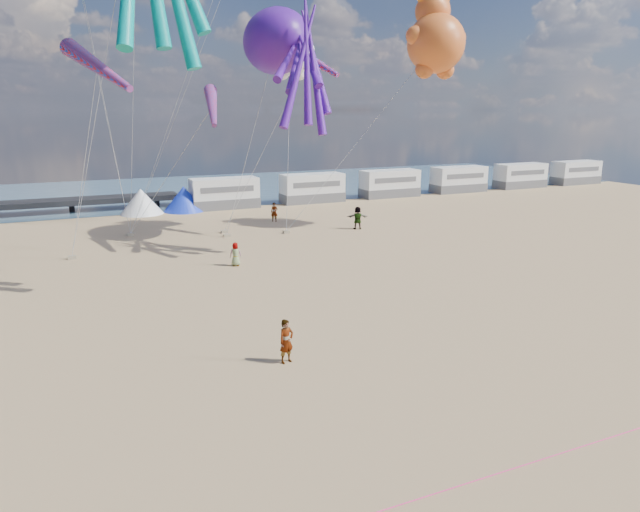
{
  "coord_description": "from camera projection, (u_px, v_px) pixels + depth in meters",
  "views": [
    {
      "loc": [
        -8.32,
        -15.27,
        9.51
      ],
      "look_at": [
        1.19,
        6.0,
        3.53
      ],
      "focal_mm": 32.0,
      "sensor_mm": 36.0,
      "label": 1
    }
  ],
  "objects": [
    {
      "name": "sandbag_b",
      "position": [
        227.0,
        235.0,
        44.01
      ],
      "size": [
        0.5,
        0.35,
        0.22
      ],
      "primitive_type": "cube",
      "color": "gray",
      "rests_on": "ground"
    },
    {
      "name": "sandbag_e",
      "position": [
        131.0,
        234.0,
        44.38
      ],
      "size": [
        0.5,
        0.35,
        0.22
      ],
      "primitive_type": "cube",
      "color": "gray",
      "rests_on": "ground"
    },
    {
      "name": "beachgoer_6",
      "position": [
        236.0,
        254.0,
        35.66
      ],
      "size": [
        0.62,
        0.49,
        1.5
      ],
      "primitive_type": "imported",
      "rotation": [
        0.0,
        0.0,
        2.87
      ],
      "color": "#7F6659",
      "rests_on": "ground"
    },
    {
      "name": "motorhome_4",
      "position": [
        520.0,
        176.0,
        71.55
      ],
      "size": [
        6.6,
        2.5,
        3.0
      ],
      "primitive_type": "cube",
      "color": "silver",
      "rests_on": "ground"
    },
    {
      "name": "kite_panda",
      "position": [
        291.0,
        54.0,
        43.48
      ],
      "size": [
        4.63,
        4.44,
        5.68
      ],
      "primitive_type": null,
      "rotation": [
        0.0,
        0.0,
        -0.18
      ],
      "color": "white"
    },
    {
      "name": "kite_teddy_orange",
      "position": [
        436.0,
        43.0,
        43.59
      ],
      "size": [
        6.8,
        6.6,
        7.62
      ],
      "primitive_type": null,
      "rotation": [
        0.0,
        0.0,
        0.34
      ],
      "color": "orange"
    },
    {
      "name": "motorhome_1",
      "position": [
        312.0,
        188.0,
        60.28
      ],
      "size": [
        6.6,
        2.5,
        3.0
      ],
      "primitive_type": "cube",
      "color": "silver",
      "rests_on": "ground"
    },
    {
      "name": "motorhome_0",
      "position": [
        224.0,
        193.0,
        56.52
      ],
      "size": [
        6.6,
        2.5,
        3.0
      ],
      "primitive_type": "cube",
      "color": "silver",
      "rests_on": "ground"
    },
    {
      "name": "windsock_right",
      "position": [
        212.0,
        107.0,
        37.64
      ],
      "size": [
        1.86,
        4.94,
        4.86
      ],
      "primitive_type": null,
      "rotation": [
        0.0,
        0.0,
        -0.2
      ],
      "color": "red"
    },
    {
      "name": "sandbag_a",
      "position": [
        72.0,
        257.0,
        37.43
      ],
      "size": [
        0.5,
        0.35,
        0.22
      ],
      "primitive_type": "cube",
      "color": "gray",
      "rests_on": "ground"
    },
    {
      "name": "rope_line",
      "position": [
        452.0,
        488.0,
        14.73
      ],
      "size": [
        34.0,
        0.03,
        0.03
      ],
      "primitive_type": "cylinder",
      "rotation": [
        0.0,
        1.57,
        0.0
      ],
      "color": "#F2338C",
      "rests_on": "ground"
    },
    {
      "name": "sandbag_d",
      "position": [
        224.0,
        231.0,
        45.45
      ],
      "size": [
        0.5,
        0.35,
        0.22
      ],
      "primitive_type": "cube",
      "color": "gray",
      "rests_on": "ground"
    },
    {
      "name": "windsock_mid",
      "position": [
        309.0,
        58.0,
        41.54
      ],
      "size": [
        3.42,
        5.94,
        6.07
      ],
      "primitive_type": null,
      "rotation": [
        0.0,
        0.0,
        0.43
      ],
      "color": "red"
    },
    {
      "name": "water",
      "position": [
        143.0,
        192.0,
        67.78
      ],
      "size": [
        120.0,
        120.0,
        0.0
      ],
      "primitive_type": "plane",
      "color": "#3A5970",
      "rests_on": "ground"
    },
    {
      "name": "motorhome_5",
      "position": [
        576.0,
        172.0,
        75.31
      ],
      "size": [
        6.6,
        2.5,
        3.0
      ],
      "primitive_type": "cube",
      "color": "silver",
      "rests_on": "ground"
    },
    {
      "name": "standing_person",
      "position": [
        286.0,
        341.0,
        21.92
      ],
      "size": [
        0.73,
        0.59,
        1.75
      ],
      "primitive_type": "imported",
      "rotation": [
        0.0,
        0.0,
        0.3
      ],
      "color": "tan",
      "rests_on": "ground"
    },
    {
      "name": "windsock_left",
      "position": [
        97.0,
        67.0,
        32.55
      ],
      "size": [
        3.84,
        7.54,
        7.67
      ],
      "primitive_type": null,
      "rotation": [
        0.0,
        0.0,
        0.38
      ],
      "color": "red"
    },
    {
      "name": "ground",
      "position": [
        360.0,
        402.0,
        19.15
      ],
      "size": [
        120.0,
        120.0,
        0.0
      ],
      "primitive_type": "plane",
      "color": "tan",
      "rests_on": "ground"
    },
    {
      "name": "kite_octopus_purple",
      "position": [
        276.0,
        41.0,
        40.03
      ],
      "size": [
        6.77,
        10.37,
        10.96
      ],
      "primitive_type": null,
      "rotation": [
        0.0,
        0.0,
        -0.3
      ],
      "color": "#48138D"
    },
    {
      "name": "motorhome_3",
      "position": [
        459.0,
        179.0,
        67.79
      ],
      "size": [
        6.6,
        2.5,
        3.0
      ],
      "primitive_type": "cube",
      "color": "silver",
      "rests_on": "ground"
    },
    {
      "name": "tent_blue",
      "position": [
        184.0,
        199.0,
        55.01
      ],
      "size": [
        4.0,
        4.0,
        2.4
      ],
      "primitive_type": "cone",
      "color": "#1933CC",
      "rests_on": "ground"
    },
    {
      "name": "beachgoer_5",
      "position": [
        274.0,
        212.0,
        49.87
      ],
      "size": [
        1.59,
        1.22,
        1.68
      ],
      "primitive_type": "imported",
      "rotation": [
        0.0,
        0.0,
        5.74
      ],
      "color": "#7F6659",
      "rests_on": "ground"
    },
    {
      "name": "tent_white",
      "position": [
        141.0,
        201.0,
        53.43
      ],
      "size": [
        4.0,
        4.0,
        2.4
      ],
      "primitive_type": "cone",
      "color": "white",
      "rests_on": "ground"
    },
    {
      "name": "beachgoer_4",
      "position": [
        358.0,
        218.0,
        46.7
      ],
      "size": [
        1.18,
        0.79,
        1.87
      ],
      "primitive_type": "imported",
      "rotation": [
        0.0,
        0.0,
        2.81
      ],
      "color": "#7F6659",
      "rests_on": "ground"
    },
    {
      "name": "sandbag_c",
      "position": [
        286.0,
        232.0,
        45.26
      ],
      "size": [
        0.5,
        0.35,
        0.22
      ],
      "primitive_type": "cube",
      "color": "gray",
      "rests_on": "ground"
    },
    {
      "name": "motorhome_2",
      "position": [
        390.0,
        183.0,
        64.03
      ],
      "size": [
        6.6,
        2.5,
        3.0
      ],
      "primitive_type": "cube",
      "color": "silver",
      "rests_on": "ground"
    }
  ]
}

